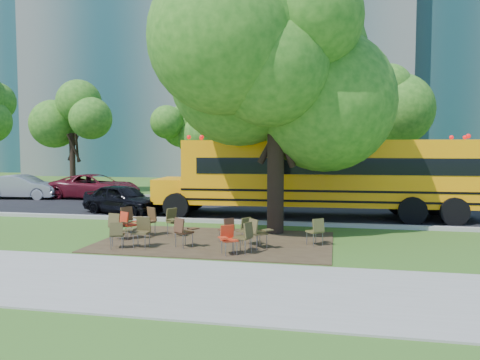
% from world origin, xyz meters
% --- Properties ---
extents(ground, '(160.00, 160.00, 0.00)m').
position_xyz_m(ground, '(0.00, 0.00, 0.00)').
color(ground, '#3A5A1C').
rests_on(ground, ground).
extents(sidewalk, '(60.00, 4.00, 0.04)m').
position_xyz_m(sidewalk, '(0.00, -5.00, 0.02)').
color(sidewalk, gray).
rests_on(sidewalk, ground).
extents(dirt_patch, '(7.00, 4.50, 0.03)m').
position_xyz_m(dirt_patch, '(1.00, -0.50, 0.01)').
color(dirt_patch, '#382819').
rests_on(dirt_patch, ground).
extents(asphalt_road, '(80.00, 8.00, 0.04)m').
position_xyz_m(asphalt_road, '(0.00, 7.00, 0.02)').
color(asphalt_road, black).
rests_on(asphalt_road, ground).
extents(kerb_near, '(80.00, 0.25, 0.14)m').
position_xyz_m(kerb_near, '(0.00, 3.00, 0.07)').
color(kerb_near, gray).
rests_on(kerb_near, ground).
extents(kerb_far, '(80.00, 0.25, 0.14)m').
position_xyz_m(kerb_far, '(0.00, 11.10, 0.07)').
color(kerb_far, gray).
rests_on(kerb_far, ground).
extents(building_main, '(38.00, 16.00, 22.00)m').
position_xyz_m(building_main, '(-8.00, 36.00, 11.00)').
color(building_main, slate).
rests_on(building_main, ground).
extents(building_left, '(26.00, 14.00, 20.00)m').
position_xyz_m(building_left, '(-38.00, 40.00, 10.00)').
color(building_left, slate).
rests_on(building_left, ground).
extents(bg_tree_0, '(5.20, 5.20, 7.18)m').
position_xyz_m(bg_tree_0, '(-12.00, 13.00, 4.57)').
color(bg_tree_0, black).
rests_on(bg_tree_0, ground).
extents(bg_tree_2, '(4.80, 4.80, 6.62)m').
position_xyz_m(bg_tree_2, '(-5.00, 16.00, 4.21)').
color(bg_tree_2, black).
rests_on(bg_tree_2, ground).
extents(bg_tree_3, '(5.60, 5.60, 7.84)m').
position_xyz_m(bg_tree_3, '(8.00, 14.00, 5.03)').
color(bg_tree_3, black).
rests_on(bg_tree_3, ground).
extents(main_tree, '(7.20, 7.20, 8.95)m').
position_xyz_m(main_tree, '(2.59, 1.28, 5.34)').
color(main_tree, black).
rests_on(main_tree, ground).
extents(school_bus, '(13.11, 3.52, 3.18)m').
position_xyz_m(school_bus, '(4.12, 5.19, 1.84)').
color(school_bus, orange).
rests_on(school_bus, ground).
extents(chair_0, '(0.65, 0.51, 0.88)m').
position_xyz_m(chair_0, '(-2.02, -0.97, 0.54)').
color(chair_0, '#4E4121').
rests_on(chair_0, ground).
extents(chair_1, '(0.75, 0.59, 0.89)m').
position_xyz_m(chair_1, '(-1.78, -0.71, 0.55)').
color(chair_1, red).
rests_on(chair_1, ground).
extents(chair_2, '(0.54, 0.59, 0.79)m').
position_xyz_m(chair_2, '(-1.47, -2.08, 0.49)').
color(chair_2, '#433B1D').
rests_on(chair_2, ground).
extents(chair_3, '(0.58, 0.54, 0.89)m').
position_xyz_m(chair_3, '(-0.88, -1.79, 0.55)').
color(chair_3, '#473C1E').
rests_on(chair_3, ground).
extents(chair_4, '(0.75, 0.59, 0.88)m').
position_xyz_m(chair_4, '(0.30, -1.56, 0.54)').
color(chair_4, '#472A19').
rests_on(chair_4, ground).
extents(chair_5, '(0.54, 0.67, 0.81)m').
position_xyz_m(chair_5, '(1.75, -2.16, 0.50)').
color(chair_5, red).
rests_on(chair_5, ground).
extents(chair_6, '(0.54, 0.69, 0.88)m').
position_xyz_m(chair_6, '(2.18, -1.95, 0.55)').
color(chair_6, '#473E1F').
rests_on(chair_6, ground).
extents(chair_7, '(0.76, 0.60, 0.88)m').
position_xyz_m(chair_7, '(2.41, -1.30, 0.54)').
color(chair_7, brown).
rests_on(chair_7, ground).
extents(chair_8, '(0.61, 0.78, 0.92)m').
position_xyz_m(chair_8, '(-2.34, 0.27, 0.57)').
color(chair_8, '#50331C').
rests_on(chair_8, ground).
extents(chair_9, '(0.80, 0.63, 0.94)m').
position_xyz_m(chair_9, '(-1.41, -0.05, 0.58)').
color(chair_9, '#4D341B').
rests_on(chair_9, ground).
extents(chair_10, '(0.60, 0.76, 0.91)m').
position_xyz_m(chair_10, '(-0.59, 0.13, 0.56)').
color(chair_10, '#49431F').
rests_on(chair_10, ground).
extents(chair_11, '(0.53, 0.67, 0.77)m').
position_xyz_m(chair_11, '(1.38, -0.59, 0.48)').
color(chair_11, '#4B2C1A').
rests_on(chair_11, ground).
extents(chair_12, '(0.55, 0.69, 0.82)m').
position_xyz_m(chair_12, '(2.06, -0.81, 0.50)').
color(chair_12, '#49431F').
rests_on(chair_12, ground).
extents(chair_13, '(0.56, 0.71, 0.84)m').
position_xyz_m(chair_13, '(4.03, -0.54, 0.52)').
color(chair_13, brown).
rests_on(chair_13, ground).
extents(black_car, '(4.13, 2.80, 1.31)m').
position_xyz_m(black_car, '(-4.43, 4.45, 0.65)').
color(black_car, black).
rests_on(black_car, ground).
extents(bg_car_silver, '(4.27, 1.93, 1.36)m').
position_xyz_m(bg_car_silver, '(-12.56, 8.82, 0.68)').
color(bg_car_silver, gray).
rests_on(bg_car_silver, ground).
extents(bg_car_red, '(5.17, 2.65, 1.40)m').
position_xyz_m(bg_car_red, '(-8.58, 9.65, 0.70)').
color(bg_car_red, '#500D18').
rests_on(bg_car_red, ground).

